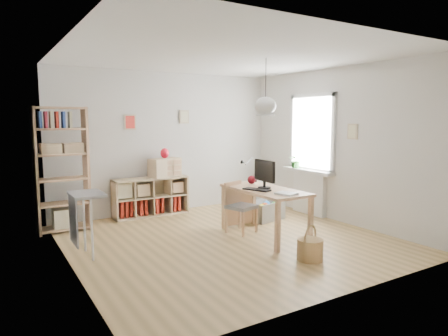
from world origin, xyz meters
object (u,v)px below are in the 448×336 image
desk (264,195)px  storage_chest (262,207)px  cube_shelf (149,200)px  tall_bookshelf (61,164)px  drawer_chest (165,167)px  chair (239,204)px  monitor (265,172)px

desk → storage_chest: bearing=54.7°
cube_shelf → tall_bookshelf: (-1.56, -0.28, 0.79)m
tall_bookshelf → desk: bearing=-37.0°
storage_chest → drawer_chest: drawer_chest is taller
tall_bookshelf → drawer_chest: bearing=7.3°
desk → chair: size_ratio=1.85×
desk → storage_chest: size_ratio=1.77×
monitor → desk: bearing=-122.3°
monitor → drawer_chest: monitor is taller
desk → cube_shelf: bearing=114.6°
desk → drawer_chest: bearing=107.9°
cube_shelf → drawer_chest: bearing=-7.5°
cube_shelf → drawer_chest: 0.67m
cube_shelf → drawer_chest: drawer_chest is taller
desk → monitor: (0.03, 0.04, 0.34)m
desk → cube_shelf: desk is taller
chair → drawer_chest: 1.90m
cube_shelf → desk: bearing=-65.4°
drawer_chest → storage_chest: bearing=-59.5°
cube_shelf → storage_chest: bearing=-38.5°
chair → monitor: (0.23, -0.37, 0.53)m
tall_bookshelf → monitor: size_ratio=4.02×
tall_bookshelf → monitor: tall_bookshelf is taller
monitor → drawer_chest: bearing=111.8°
chair → storage_chest: 1.01m
cube_shelf → tall_bookshelf: tall_bookshelf is taller
cube_shelf → monitor: (1.05, -2.19, 0.69)m
cube_shelf → monitor: bearing=-64.4°
tall_bookshelf → drawer_chest: tall_bookshelf is taller
chair → desk: bearing=-81.3°
tall_bookshelf → drawer_chest: (1.88, 0.24, -0.19)m
chair → monitor: size_ratio=1.63×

